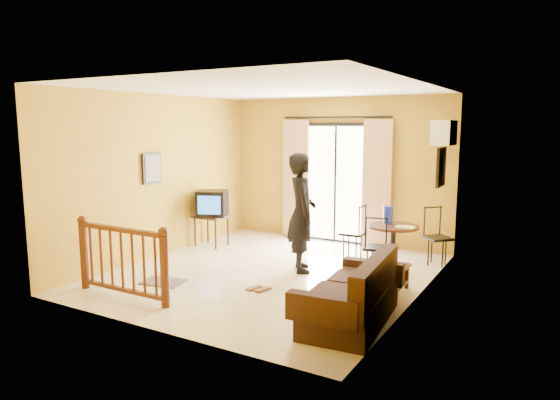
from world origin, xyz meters
The scene contains 19 objects.
ground centered at (0.00, 0.00, 0.00)m, with size 5.00×5.00×0.00m, color beige.
room_shell centered at (0.00, 0.00, 1.70)m, with size 5.00×5.00×5.00m.
balcony_door centered at (0.00, 2.43, 1.19)m, with size 2.25×0.14×2.46m.
tv_table centered at (-1.90, 0.98, 0.50)m, with size 0.58×0.48×0.58m.
television centered at (-1.87, 0.98, 0.82)m, with size 0.68×0.65×0.48m.
picture_left centered at (-2.22, -0.20, 1.55)m, with size 0.05×0.42×0.52m.
dining_table centered at (1.51, 1.33, 0.53)m, with size 0.81×0.81×0.68m.
water_jug centered at (1.38, 1.43, 0.82)m, with size 0.15×0.15×0.29m, color #1528CB.
serving_tray centered at (1.72, 1.23, 0.69)m, with size 0.28×0.18×0.02m, color white.
dining_chairs centered at (1.46, 1.28, 0.00)m, with size 1.82×1.63×0.95m.
air_conditioner centered at (2.09, 1.95, 2.15)m, with size 0.31×0.60×0.40m.
botanical_print centered at (2.22, 1.30, 1.65)m, with size 0.05×0.50×0.60m.
coffee_table centered at (1.85, -0.01, 0.24)m, with size 0.45×0.80×0.36m.
bowl centered at (1.85, 0.14, 0.39)m, with size 0.20×0.20×0.06m, color brown.
sofa centered at (1.85, -1.19, 0.30)m, with size 0.91×1.74×0.80m.
standing_person centered at (0.34, 0.38, 0.93)m, with size 0.68×0.44×1.85m, color black.
stair_balustrade centered at (-1.15, -1.90, 0.56)m, with size 1.63×0.13×1.04m.
doormat centered at (-1.12, -1.17, 0.01)m, with size 0.60×0.40×0.02m, color #595047.
sandals centered at (0.26, -0.75, 0.01)m, with size 0.30×0.27×0.03m.
Camera 1 is at (3.86, -6.39, 2.28)m, focal length 32.00 mm.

